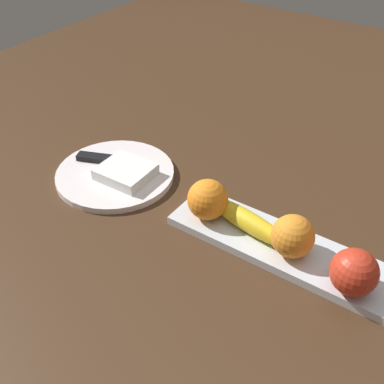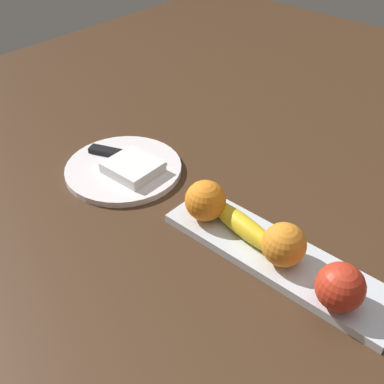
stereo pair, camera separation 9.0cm
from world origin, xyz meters
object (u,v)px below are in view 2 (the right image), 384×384
(apple, at_px, (340,287))
(orange_near_banana, at_px, (284,245))
(fruit_tray, at_px, (278,257))
(orange_near_apple, at_px, (205,201))
(banana, at_px, (243,226))
(folded_napkin, at_px, (133,167))
(dinner_plate, at_px, (124,169))
(knife, at_px, (115,154))

(apple, bearing_deg, orange_near_banana, 169.54)
(fruit_tray, relative_size, orange_near_apple, 5.67)
(banana, xyz_separation_m, orange_near_banana, (0.09, -0.01, 0.02))
(banana, relative_size, folded_napkin, 1.80)
(dinner_plate, distance_m, knife, 0.05)
(banana, height_order, knife, banana)
(apple, distance_m, dinner_plate, 0.52)
(orange_near_apple, distance_m, knife, 0.29)
(orange_near_apple, bearing_deg, banana, 6.65)
(dinner_plate, bearing_deg, orange_near_apple, -2.41)
(apple, distance_m, folded_napkin, 0.49)
(banana, distance_m, dinner_plate, 0.32)
(fruit_tray, height_order, apple, apple)
(banana, height_order, dinner_plate, banana)
(apple, height_order, orange_near_banana, apple)
(orange_near_apple, distance_m, dinner_plate, 0.24)
(fruit_tray, distance_m, banana, 0.08)
(orange_near_apple, bearing_deg, knife, 174.69)
(banana, relative_size, orange_near_apple, 2.48)
(orange_near_banana, distance_m, knife, 0.45)
(fruit_tray, relative_size, folded_napkin, 4.12)
(orange_near_banana, bearing_deg, banana, 173.72)
(dinner_plate, bearing_deg, apple, -3.44)
(orange_near_apple, bearing_deg, fruit_tray, 3.69)
(orange_near_apple, xyz_separation_m, folded_napkin, (-0.21, 0.01, -0.03))
(folded_napkin, bearing_deg, orange_near_banana, -1.61)
(knife, bearing_deg, banana, -25.23)
(apple, xyz_separation_m, orange_near_banana, (-0.11, 0.02, -0.00))
(fruit_tray, distance_m, orange_near_apple, 0.16)
(apple, xyz_separation_m, folded_napkin, (-0.49, 0.03, -0.03))
(orange_near_apple, bearing_deg, orange_near_banana, -0.18)
(banana, bearing_deg, apple, -178.86)
(banana, bearing_deg, orange_near_apple, 16.41)
(dinner_plate, xyz_separation_m, folded_napkin, (0.03, 0.00, 0.02))
(apple, relative_size, dinner_plate, 0.30)
(orange_near_apple, relative_size, folded_napkin, 0.73)
(apple, relative_size, orange_near_apple, 1.00)
(apple, height_order, folded_napkin, apple)
(folded_napkin, xyz_separation_m, knife, (-0.08, 0.02, -0.01))
(fruit_tray, relative_size, apple, 5.68)
(orange_near_apple, distance_m, folded_napkin, 0.21)
(folded_napkin, relative_size, knife, 0.59)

